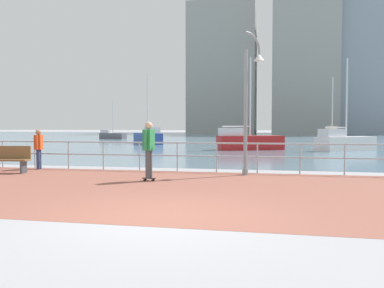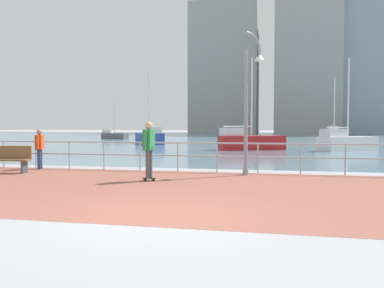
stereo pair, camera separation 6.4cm
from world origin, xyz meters
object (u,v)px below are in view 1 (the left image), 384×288
park_bench (6,159)px  sailboat_ivory (248,141)px  sailboat_teal (148,137)px  sailboat_yellow (112,135)px  bystander (39,146)px  lamppost (250,96)px  sailboat_white (332,135)px  skateboarder (149,145)px  sailboat_blue (344,142)px

park_bench → sailboat_ivory: size_ratio=0.26×
park_bench → sailboat_teal: size_ratio=0.26×
sailboat_yellow → sailboat_teal: bearing=-55.0°
bystander → lamppost: bearing=-1.0°
park_bench → sailboat_white: size_ratio=0.24×
sailboat_ivory → sailboat_white: sailboat_white is taller
skateboarder → sailboat_white: size_ratio=0.25×
park_bench → sailboat_yellow: sailboat_yellow is taller
skateboarder → sailboat_teal: 24.23m
sailboat_teal → sailboat_blue: bearing=-23.6°
skateboarder → sailboat_white: bearing=74.1°
lamppost → bystander: bearing=179.0°
sailboat_blue → sailboat_white: size_ratio=0.88×
sailboat_blue → sailboat_teal: bearing=156.4°
skateboarder → sailboat_blue: 18.13m
sailboat_blue → sailboat_white: 17.59m
lamppost → sailboat_ivory: size_ratio=0.75×
sailboat_teal → sailboat_ivory: bearing=-36.9°
park_bench → sailboat_blue: (13.41, 15.33, 0.10)m
lamppost → sailboat_yellow: size_ratio=0.96×
lamppost → sailboat_ivory: 14.11m
sailboat_teal → sailboat_yellow: sailboat_teal is taller
sailboat_yellow → bystander: bearing=-71.3°
lamppost → sailboat_yellow: bearing=119.7°
skateboarder → sailboat_white: 35.11m
park_bench → sailboat_white: bearing=65.5°
sailboat_teal → skateboarder: bearing=-72.0°
lamppost → bystander: 7.96m
bystander → park_bench: bystander is taller
bystander → sailboat_white: sailboat_white is taller
lamppost → sailboat_blue: 15.22m
lamppost → skateboarder: 3.81m
skateboarder → sailboat_blue: bearing=63.7°
sailboat_teal → bystander: bearing=-83.1°
lamppost → sailboat_ivory: sailboat_ivory is taller
sailboat_teal → sailboat_yellow: (-8.75, 12.48, -0.15)m
bystander → park_bench: 1.43m
sailboat_blue → sailboat_teal: size_ratio=0.94×
lamppost → park_bench: (-8.16, -1.19, -2.10)m
lamppost → sailboat_teal: bearing=116.2°
sailboat_white → park_bench: bearing=-114.5°
sailboat_yellow → lamppost: bearing=-60.3°
sailboat_ivory → sailboat_white: 19.36m
bystander → sailboat_white: bearing=65.1°
lamppost → park_bench: size_ratio=2.83×
sailboat_teal → sailboat_white: 20.20m
sailboat_blue → lamppost: bearing=-110.4°
sailboat_ivory → lamppost: bearing=-86.0°
sailboat_ivory → skateboarder: bearing=-96.5°
bystander → sailboat_ivory: 15.40m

